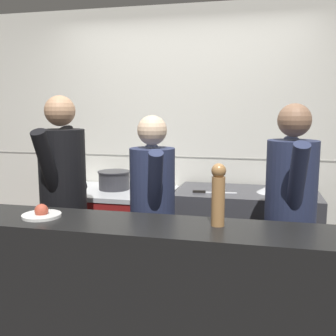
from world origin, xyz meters
TOP-DOWN VIEW (x-y plane):
  - wall_back_tiled at (0.00, 1.44)m, footprint 8.00×0.06m
  - oven_range at (-0.58, 1.04)m, footprint 1.10×0.71m
  - prep_counter at (0.65, 1.04)m, footprint 1.22×0.65m
  - pass_counter at (0.07, -0.31)m, footprint 2.90×0.45m
  - stock_pot at (-0.60, 1.08)m, footprint 0.31×0.31m
  - mixing_bowl_steel at (0.87, 1.03)m, footprint 0.30×0.30m
  - chefs_knife at (0.34, 0.90)m, footprint 0.38×0.08m
  - plated_dish_main at (-0.54, -0.31)m, footprint 0.23×0.23m
  - pepper_mill at (0.52, -0.25)m, footprint 0.08×0.08m
  - chef_head_cook at (-0.72, 0.30)m, footprint 0.36×0.75m
  - chef_sous at (0.00, 0.27)m, footprint 0.41×0.68m
  - chef_line at (0.95, 0.31)m, footprint 0.36×0.73m

SIDE VIEW (x-z plane):
  - oven_range at x=-0.58m, z-range 0.00..0.86m
  - prep_counter at x=0.65m, z-range 0.00..0.91m
  - pass_counter at x=0.07m, z-range 0.00..0.97m
  - chef_sous at x=0.00m, z-range 0.09..1.67m
  - chefs_knife at x=0.34m, z-range 0.91..0.93m
  - chef_line at x=0.95m, z-range 0.09..1.76m
  - mixing_bowl_steel at x=0.87m, z-range 0.91..1.00m
  - stock_pot at x=-0.60m, z-range 0.87..1.04m
  - chef_head_cook at x=-0.72m, z-range 0.10..1.82m
  - plated_dish_main at x=-0.54m, z-range 0.96..1.04m
  - pepper_mill at x=0.52m, z-range 0.99..1.34m
  - wall_back_tiled at x=0.00m, z-range 0.00..2.60m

